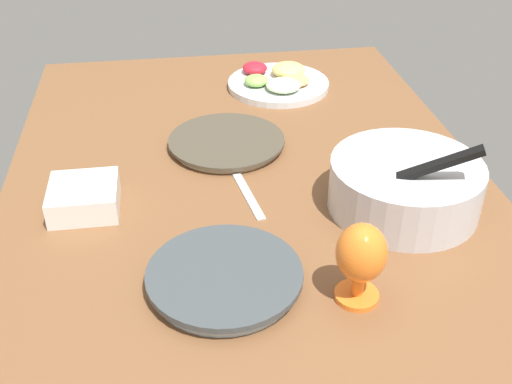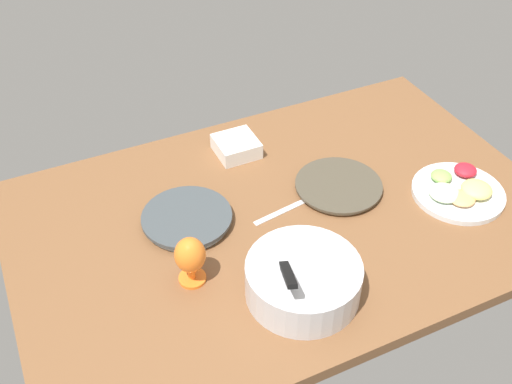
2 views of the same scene
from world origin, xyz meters
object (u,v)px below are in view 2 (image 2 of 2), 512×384
object	(u,v)px
dinner_plate_left	(339,186)
square_bowl_white	(236,146)
hurricane_glass_orange	(190,257)
dinner_plate_right	(187,219)
mixing_bowl	(303,279)
fruit_platter	(459,190)

from	to	relation	value
dinner_plate_left	square_bowl_white	xyz separation A→B (cm)	(21.38, -30.81, 1.91)
hurricane_glass_orange	square_bowl_white	size ratio (longest dim) A/B	1.09
dinner_plate_right	square_bowl_white	bearing A→B (deg)	-136.88
mixing_bowl	fruit_platter	world-z (taller)	mixing_bowl
dinner_plate_left	hurricane_glass_orange	distance (cm)	57.40
dinner_plate_left	mixing_bowl	bearing A→B (deg)	46.70
fruit_platter	square_bowl_white	world-z (taller)	fruit_platter
mixing_bowl	dinner_plate_right	bearing A→B (deg)	-64.61
dinner_plate_right	hurricane_glass_orange	xyz separation A→B (cm)	(6.38, 21.30, 7.18)
dinner_plate_left	mixing_bowl	distance (cm)	44.47
mixing_bowl	hurricane_glass_orange	bearing A→B (deg)	-34.17
dinner_plate_left	mixing_bowl	world-z (taller)	mixing_bowl
dinner_plate_left	fruit_platter	world-z (taller)	fruit_platter
dinner_plate_right	fruit_platter	distance (cm)	83.88
square_bowl_white	dinner_plate_left	bearing A→B (deg)	124.76
dinner_plate_right	hurricane_glass_orange	distance (cm)	23.37
dinner_plate_right	square_bowl_white	world-z (taller)	square_bowl_white
dinner_plate_right	mixing_bowl	size ratio (longest dim) A/B	0.89
mixing_bowl	square_bowl_white	world-z (taller)	mixing_bowl
fruit_platter	hurricane_glass_orange	xyz separation A→B (cm)	(86.80, -2.54, 6.86)
mixing_bowl	fruit_platter	xyz separation A→B (cm)	(-62.48, -13.97, -3.66)
fruit_platter	square_bowl_white	distance (cm)	72.59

